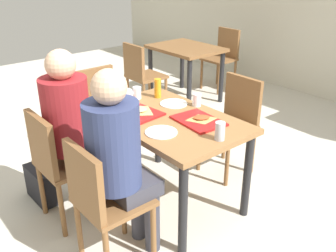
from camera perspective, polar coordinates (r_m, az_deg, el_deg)
ground_plane at (r=3.14m, az=0.00°, el=-11.01°), size 10.00×10.00×0.02m
main_table at (r=2.82m, az=0.00°, el=-0.49°), size 1.17×0.75×0.72m
chair_near_left at (r=2.75m, az=-16.33°, el=-4.96°), size 0.40×0.40×0.86m
chair_near_right at (r=2.30m, az=-10.08°, el=-10.66°), size 0.40×0.40×0.86m
chair_far_side at (r=3.36m, az=9.98°, el=1.24°), size 0.40×0.40×0.86m
chair_left_end at (r=3.61m, az=-9.94°, el=2.85°), size 0.40×0.40×0.86m
person_in_red at (r=2.69m, az=-14.25°, el=0.50°), size 0.32×0.42×1.27m
person_in_brown_jacket at (r=2.23m, az=-7.43°, el=-4.21°), size 0.32×0.42×1.27m
tray_red_near at (r=2.86m, az=-4.68°, el=2.07°), size 0.38×0.30×0.02m
tray_red_far at (r=2.71m, az=4.62°, el=0.80°), size 0.38×0.29×0.02m
paper_plate_center at (r=3.03m, az=0.87°, el=3.41°), size 0.22×0.22×0.01m
paper_plate_near_edge at (r=2.54m, az=-1.04°, el=-0.94°), size 0.22×0.22×0.01m
pizza_slice_a at (r=2.86m, az=-4.57°, el=2.47°), size 0.25×0.22×0.02m
pizza_slice_b at (r=2.71m, az=5.09°, el=1.21°), size 0.20×0.21×0.02m
plastic_cup_a at (r=2.98m, az=4.37°, el=3.95°), size 0.07×0.07×0.10m
plastic_cup_b at (r=2.56m, az=-5.07°, el=0.37°), size 0.07×0.07×0.10m
plastic_cup_c at (r=3.14m, az=-4.72°, el=5.03°), size 0.07×0.07×0.10m
soda_can at (r=2.44m, az=7.86°, el=-0.76°), size 0.07×0.07×0.12m
condiment_bottle at (r=3.15m, az=-1.57°, el=5.73°), size 0.06×0.06×0.16m
foil_bundle at (r=3.13m, az=-6.16°, el=4.86°), size 0.10×0.10×0.10m
handbag at (r=3.22m, az=-18.46°, el=-8.32°), size 0.32×0.17×0.28m
background_table at (r=5.05m, az=2.69°, el=10.55°), size 0.90×0.70×0.72m
background_chair_near at (r=4.62m, az=-4.13°, el=8.01°), size 0.40×0.40×0.86m
background_chair_far at (r=5.58m, az=8.35°, el=10.69°), size 0.40×0.40×0.86m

